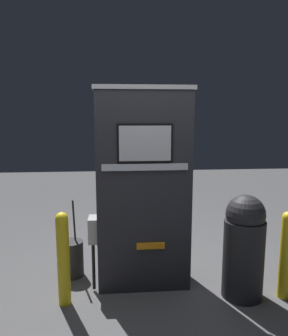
# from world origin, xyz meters

# --- Properties ---
(ground_plane) EXTENTS (14.00, 14.00, 0.00)m
(ground_plane) POSITION_xyz_m (0.00, 0.00, 0.00)
(ground_plane) COLOR #4C4C4F
(gas_pump) EXTENTS (1.02, 0.47, 2.00)m
(gas_pump) POSITION_xyz_m (-0.00, 0.21, 1.00)
(gas_pump) COLOR #28282D
(gas_pump) RESTS_ON ground_plane
(safety_bollard) EXTENTS (0.11, 0.11, 0.88)m
(safety_bollard) POSITION_xyz_m (-0.76, -0.13, 0.46)
(safety_bollard) COLOR yellow
(safety_bollard) RESTS_ON ground_plane
(trash_bin) EXTENTS (0.38, 0.38, 1.00)m
(trash_bin) POSITION_xyz_m (0.93, -0.14, 0.51)
(trash_bin) COLOR #232326
(trash_bin) RESTS_ON ground_plane
(safety_bollard_far) EXTENTS (0.11, 0.11, 0.85)m
(safety_bollard_far) POSITION_xyz_m (1.32, -0.20, 0.45)
(safety_bollard_far) COLOR yellow
(safety_bollard_far) RESTS_ON ground_plane
(squeegee_bucket) EXTENTS (0.25, 0.25, 0.86)m
(squeegee_bucket) POSITION_xyz_m (-0.76, 0.42, 0.20)
(squeegee_bucket) COLOR #262628
(squeegee_bucket) RESTS_ON ground_plane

